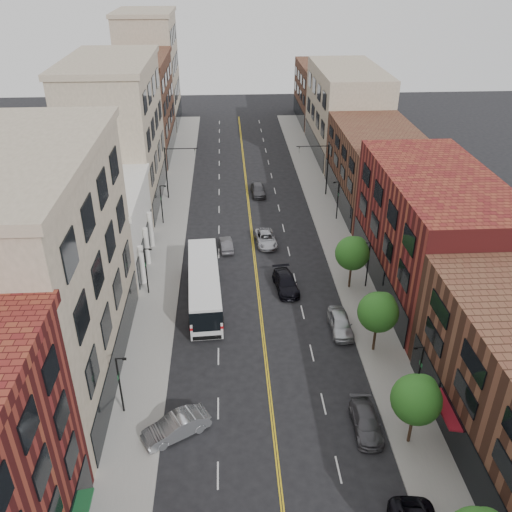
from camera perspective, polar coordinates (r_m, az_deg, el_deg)
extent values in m
plane|color=black|center=(37.32, 2.70, -24.20)|extent=(220.00, 220.00, 0.00)
cube|color=gray|center=(64.75, -9.25, 1.48)|extent=(4.00, 110.00, 0.15)
cube|color=gray|center=(65.63, 8.39, 1.96)|extent=(4.00, 110.00, 0.15)
cube|color=gray|center=(43.17, -21.94, -2.07)|extent=(10.00, 22.00, 18.00)
cube|color=silver|center=(60.67, -16.44, 2.77)|extent=(10.00, 14.00, 8.00)
cube|color=gray|center=(74.40, -14.44, 12.13)|extent=(10.00, 20.00, 18.00)
cube|color=brown|center=(93.80, -12.29, 14.92)|extent=(10.00, 20.00, 15.00)
cube|color=gray|center=(110.70, -11.17, 18.52)|extent=(10.00, 16.00, 20.00)
cube|color=maroon|center=(55.54, 18.05, 2.27)|extent=(10.00, 22.00, 12.00)
cube|color=brown|center=(74.19, 12.60, 9.03)|extent=(10.00, 20.00, 10.00)
cube|color=gray|center=(93.06, 9.45, 14.75)|extent=(10.00, 22.00, 14.00)
cube|color=brown|center=(112.47, 7.26, 16.65)|extent=(10.00, 18.00, 11.00)
cylinder|color=black|center=(40.52, 15.96, -17.00)|extent=(0.22, 0.22, 2.50)
sphere|color=#1B5819|center=(38.70, 16.51, -14.29)|extent=(3.40, 3.40, 3.40)
sphere|color=#1B5819|center=(38.79, 17.15, -13.26)|extent=(2.04, 2.04, 2.04)
cylinder|color=black|center=(47.55, 12.37, -8.39)|extent=(0.22, 0.22, 2.50)
sphere|color=#1B5819|center=(46.00, 12.72, -5.78)|extent=(3.40, 3.40, 3.40)
sphere|color=#1B5819|center=(46.17, 13.27, -4.95)|extent=(2.04, 2.04, 2.04)
cylinder|color=black|center=(55.50, 9.87, -2.09)|extent=(0.22, 0.22, 2.50)
sphere|color=#1B5819|center=(54.18, 10.10, 0.29)|extent=(3.40, 3.40, 3.40)
sphere|color=#1B5819|center=(54.39, 10.57, 0.98)|extent=(2.04, 2.04, 2.04)
cylinder|color=black|center=(41.39, -14.13, -13.09)|extent=(0.14, 0.14, 5.00)
cylinder|color=black|center=(39.71, -14.06, -10.43)|extent=(0.70, 0.10, 0.10)
cube|color=black|center=(39.70, -13.70, -10.48)|extent=(0.28, 0.14, 0.14)
cube|color=#19592D|center=(40.80, -14.28, -12.15)|extent=(0.04, 0.55, 0.35)
cylinder|color=black|center=(54.11, -11.48, -1.60)|extent=(0.14, 0.14, 5.00)
cylinder|color=black|center=(52.83, -11.37, 0.73)|extent=(0.70, 0.10, 0.10)
cube|color=black|center=(52.82, -11.09, 0.69)|extent=(0.28, 0.14, 0.14)
cube|color=#19592D|center=(53.66, -11.57, -0.78)|extent=(0.04, 0.55, 0.35)
cylinder|color=black|center=(68.22, -9.91, 5.34)|extent=(0.14, 0.14, 5.00)
cylinder|color=black|center=(67.21, -9.79, 7.29)|extent=(0.70, 0.10, 0.10)
cube|color=black|center=(67.20, -9.57, 7.26)|extent=(0.28, 0.14, 0.14)
cube|color=#19592D|center=(67.86, -9.97, 6.03)|extent=(0.04, 0.55, 0.35)
cylinder|color=black|center=(42.89, 16.78, -11.77)|extent=(0.14, 0.14, 5.00)
cylinder|color=black|center=(41.22, 16.82, -9.19)|extent=(0.70, 0.10, 0.10)
cube|color=black|center=(41.17, 16.47, -9.27)|extent=(0.28, 0.14, 0.14)
cube|color=#19592D|center=(42.32, 16.96, -10.85)|extent=(0.04, 0.55, 0.35)
cylinder|color=black|center=(55.26, 11.69, -0.92)|extent=(0.14, 0.14, 5.00)
cylinder|color=black|center=(53.98, 11.60, 1.36)|extent=(0.70, 0.10, 0.10)
cube|color=black|center=(53.94, 11.34, 1.30)|extent=(0.28, 0.14, 0.14)
cube|color=#19592D|center=(54.82, 11.79, -0.11)|extent=(0.04, 0.55, 0.35)
cylinder|color=black|center=(69.14, 8.59, 5.79)|extent=(0.14, 0.14, 5.00)
cylinder|color=black|center=(68.12, 8.46, 7.71)|extent=(0.70, 0.10, 0.10)
cube|color=black|center=(68.09, 8.25, 7.67)|extent=(0.28, 0.14, 0.14)
cube|color=#19592D|center=(68.79, 8.65, 6.47)|extent=(0.04, 0.55, 0.35)
cylinder|color=black|center=(75.17, -9.41, 8.59)|extent=(0.18, 0.18, 7.20)
cylinder|color=black|center=(73.84, -7.89, 11.13)|extent=(4.40, 0.12, 0.12)
imported|color=black|center=(73.84, -6.46, 10.90)|extent=(0.15, 0.18, 0.90)
cylinder|color=black|center=(76.00, 7.51, 8.98)|extent=(0.18, 0.18, 7.20)
cylinder|color=black|center=(74.52, 5.99, 11.42)|extent=(4.40, 0.12, 0.12)
imported|color=black|center=(74.38, 4.58, 11.13)|extent=(0.15, 0.18, 0.90)
cube|color=silver|center=(52.76, -5.47, -3.04)|extent=(3.57, 13.30, 3.18)
cube|color=black|center=(52.35, -5.51, -2.33)|extent=(3.62, 13.35, 1.15)
cube|color=#B80D11|center=(52.93, -5.45, -3.34)|extent=(3.62, 13.35, 0.24)
cube|color=black|center=(47.15, -5.25, -7.05)|extent=(2.41, 0.19, 1.76)
cylinder|color=black|center=(49.88, -6.92, -7.07)|extent=(0.36, 1.07, 1.05)
cylinder|color=black|center=(49.88, -3.58, -6.89)|extent=(0.36, 1.07, 1.05)
cylinder|color=black|center=(57.18, -6.99, -1.85)|extent=(0.36, 1.07, 1.05)
cylinder|color=black|center=(57.18, -4.09, -1.69)|extent=(0.36, 1.07, 1.05)
imported|color=#A4A8AC|center=(40.40, -8.40, -17.33)|extent=(5.06, 3.86, 1.60)
imported|color=#49484D|center=(41.21, 11.50, -16.77)|extent=(1.95, 4.65, 1.34)
imported|color=#B8BCC1|center=(49.69, 8.86, -6.99)|extent=(1.91, 4.71, 1.60)
imported|color=#4A494E|center=(62.25, -3.17, 1.24)|extent=(1.74, 4.01, 1.28)
imported|color=black|center=(54.90, 3.15, -2.83)|extent=(2.67, 5.37, 1.50)
imported|color=#B0B2B8|center=(63.33, 1.03, 1.85)|extent=(2.69, 5.11, 1.37)
imported|color=#424146|center=(76.61, 0.23, 7.01)|extent=(2.07, 4.68, 1.56)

